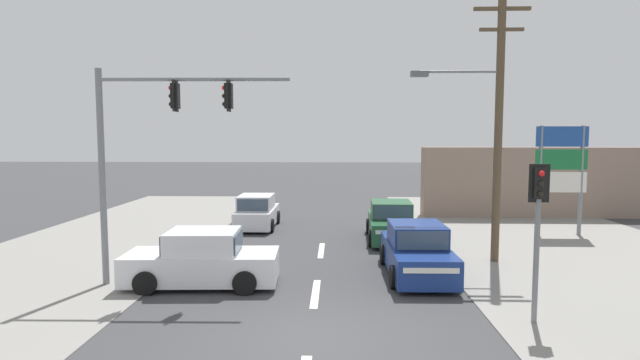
{
  "coord_description": "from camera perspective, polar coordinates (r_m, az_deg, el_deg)",
  "views": [
    {
      "loc": [
        0.55,
        -9.92,
        4.16
      ],
      "look_at": [
        0.09,
        4.0,
        2.94
      ],
      "focal_mm": 28.0,
      "sensor_mm": 36.0,
      "label": 1
    }
  ],
  "objects": [
    {
      "name": "ground_plane",
      "position": [
        10.77,
        -1.23,
        -17.7
      ],
      "size": [
        140.0,
        140.0,
        0.0
      ],
      "primitive_type": "plane",
      "color": "#3A3A3D"
    },
    {
      "name": "lane_dash_mid",
      "position": [
        13.58,
        -0.52,
        -12.8
      ],
      "size": [
        0.2,
        2.4,
        0.01
      ],
      "primitive_type": "cube",
      "color": "silver",
      "rests_on": "ground"
    },
    {
      "name": "lane_dash_far",
      "position": [
        18.4,
        0.15,
        -8.03
      ],
      "size": [
        0.2,
        2.4,
        0.01
      ],
      "primitive_type": "cube",
      "color": "silver",
      "rests_on": "ground"
    },
    {
      "name": "kerb_left_verge",
      "position": [
        17.12,
        -30.57,
        -9.71
      ],
      "size": [
        8.0,
        40.0,
        0.02
      ],
      "primitive_type": "cube",
      "color": "gray",
      "rests_on": "ground"
    },
    {
      "name": "utility_pole_midground_right",
      "position": [
        17.27,
        19.28,
        6.49
      ],
      "size": [
        3.78,
        0.31,
        8.67
      ],
      "color": "brown",
      "rests_on": "ground"
    },
    {
      "name": "traffic_signal_mast",
      "position": [
        14.49,
        -19.08,
        4.69
      ],
      "size": [
        5.29,
        0.47,
        6.0
      ],
      "color": "slate",
      "rests_on": "ground"
    },
    {
      "name": "pedestal_signal_right_kerb",
      "position": [
        11.94,
        23.65,
        -3.8
      ],
      "size": [
        0.44,
        0.29,
        3.56
      ],
      "color": "slate",
      "rests_on": "ground"
    },
    {
      "name": "shopping_plaza_sign",
      "position": [
        23.03,
        25.84,
        1.59
      ],
      "size": [
        2.1,
        0.16,
        4.6
      ],
      "color": "slate",
      "rests_on": "ground"
    },
    {
      "name": "shopfront_wall_far",
      "position": [
        28.05,
        23.79,
        -0.23
      ],
      "size": [
        12.0,
        1.0,
        3.6
      ],
      "primitive_type": "cube",
      "color": "gray",
      "rests_on": "ground"
    },
    {
      "name": "sedan_oncoming_mid",
      "position": [
        15.35,
        10.99,
        -8.09
      ],
      "size": [
        1.94,
        4.26,
        1.56
      ],
      "color": "navy",
      "rests_on": "ground"
    },
    {
      "name": "sedan_receding_far",
      "position": [
        14.44,
        -13.31,
        -8.96
      ],
      "size": [
        4.31,
        2.04,
        1.56
      ],
      "color": "silver",
      "rests_on": "ground"
    },
    {
      "name": "sedan_oncoming_near",
      "position": [
        20.27,
        8.11,
        -4.85
      ],
      "size": [
        1.98,
        4.28,
        1.56
      ],
      "color": "#235633",
      "rests_on": "ground"
    },
    {
      "name": "hatchback_crossing_left",
      "position": [
        22.87,
        -7.22,
        -3.71
      ],
      "size": [
        1.78,
        3.64,
        1.53
      ],
      "color": "silver",
      "rests_on": "ground"
    }
  ]
}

